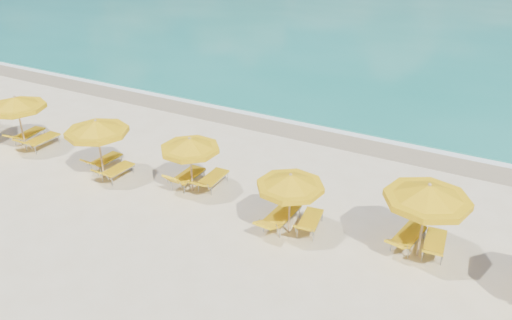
% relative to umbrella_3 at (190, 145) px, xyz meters
% --- Properties ---
extents(ground_plane, '(120.00, 120.00, 0.00)m').
position_rel_umbrella_3_xyz_m(ground_plane, '(1.95, -0.38, -1.79)').
color(ground_plane, beige).
extents(ocean, '(120.00, 80.00, 0.30)m').
position_rel_umbrella_3_xyz_m(ocean, '(1.95, 47.62, -1.79)').
color(ocean, '#157768').
rests_on(ocean, ground).
extents(wet_sand_band, '(120.00, 2.60, 0.01)m').
position_rel_umbrella_3_xyz_m(wet_sand_band, '(1.95, 7.02, -1.79)').
color(wet_sand_band, tan).
rests_on(wet_sand_band, ground).
extents(foam_line, '(120.00, 1.20, 0.03)m').
position_rel_umbrella_3_xyz_m(foam_line, '(1.95, 7.82, -1.79)').
color(foam_line, white).
rests_on(foam_line, ground).
extents(whitecap_near, '(14.00, 0.36, 0.05)m').
position_rel_umbrella_3_xyz_m(whitecap_near, '(-4.05, 16.62, -1.79)').
color(whitecap_near, white).
rests_on(whitecap_near, ground).
extents(umbrella_1, '(2.36, 2.36, 2.33)m').
position_rel_umbrella_3_xyz_m(umbrella_1, '(-8.13, -0.45, 0.20)').
color(umbrella_1, tan).
rests_on(umbrella_1, ground).
extents(umbrella_2, '(2.37, 2.37, 2.31)m').
position_rel_umbrella_3_xyz_m(umbrella_2, '(-3.54, -0.71, 0.18)').
color(umbrella_2, tan).
rests_on(umbrella_2, ground).
extents(umbrella_3, '(2.64, 2.64, 2.10)m').
position_rel_umbrella_3_xyz_m(umbrella_3, '(0.00, 0.00, 0.00)').
color(umbrella_3, tan).
rests_on(umbrella_3, ground).
extents(umbrella_4, '(2.47, 2.47, 2.08)m').
position_rel_umbrella_3_xyz_m(umbrella_4, '(4.08, -0.68, -0.01)').
color(umbrella_4, tan).
rests_on(umbrella_4, ground).
extents(umbrella_5, '(2.68, 2.68, 2.42)m').
position_rel_umbrella_3_xyz_m(umbrella_5, '(7.84, 0.03, 0.28)').
color(umbrella_5, tan).
rests_on(umbrella_5, ground).
extents(lounger_1_left, '(0.81, 1.86, 0.74)m').
position_rel_umbrella_3_xyz_m(lounger_1_left, '(-8.58, 0.10, -1.57)').
color(lounger_1_left, '#A5A8AD').
rests_on(lounger_1_left, ground).
extents(lounger_1_right, '(0.64, 1.86, 0.80)m').
position_rel_umbrella_3_xyz_m(lounger_1_right, '(-7.59, -0.06, -1.56)').
color(lounger_1_right, '#A5A8AD').
rests_on(lounger_1_right, ground).
extents(lounger_2_left, '(0.61, 1.67, 0.75)m').
position_rel_umbrella_3_xyz_m(lounger_2_left, '(-3.96, -0.14, -1.58)').
color(lounger_2_left, '#A5A8AD').
rests_on(lounger_2_left, ground).
extents(lounger_2_right, '(0.63, 1.68, 0.75)m').
position_rel_umbrella_3_xyz_m(lounger_2_right, '(-3.00, -0.55, -1.58)').
color(lounger_2_right, '#A5A8AD').
rests_on(lounger_2_right, ground).
extents(lounger_3_left, '(0.64, 1.81, 0.87)m').
position_rel_umbrella_3_xyz_m(lounger_3_left, '(-0.39, 0.25, -1.56)').
color(lounger_3_left, '#A5A8AD').
rests_on(lounger_3_left, ground).
extents(lounger_3_right, '(0.65, 1.82, 0.70)m').
position_rel_umbrella_3_xyz_m(lounger_3_right, '(0.48, 0.58, -1.57)').
color(lounger_3_right, '#A5A8AD').
rests_on(lounger_3_right, ground).
extents(lounger_4_left, '(0.76, 2.05, 0.72)m').
position_rel_umbrella_3_xyz_m(lounger_4_left, '(3.70, -0.44, -1.55)').
color(lounger_4_left, '#A5A8AD').
rests_on(lounger_4_left, ground).
extents(lounger_4_right, '(0.81, 1.78, 0.76)m').
position_rel_umbrella_3_xyz_m(lounger_4_right, '(4.60, -0.25, -1.58)').
color(lounger_4_right, '#A5A8AD').
rests_on(lounger_4_right, ground).
extents(lounger_5_left, '(0.90, 1.90, 0.71)m').
position_rel_umbrella_3_xyz_m(lounger_5_left, '(7.46, 0.39, -1.57)').
color(lounger_5_left, '#A5A8AD').
rests_on(lounger_5_left, ground).
extents(lounger_5_right, '(0.70, 1.79, 0.73)m').
position_rel_umbrella_3_xyz_m(lounger_5_right, '(8.22, 0.42, -1.57)').
color(lounger_5_right, '#A5A8AD').
rests_on(lounger_5_right, ground).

